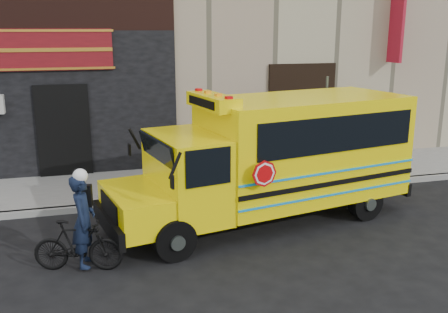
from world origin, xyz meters
TOP-DOWN VIEW (x-y plane):
  - ground at (0.00, 0.00)m, footprint 120.00×120.00m
  - curb at (0.00, 2.60)m, footprint 40.00×0.20m
  - sidewalk at (0.00, 4.10)m, footprint 40.00×3.00m
  - school_bus at (1.49, 1.00)m, footprint 7.18×3.45m
  - sign_pole at (3.47, 2.69)m, footprint 0.09×0.26m
  - bicycle at (-2.82, -0.45)m, footprint 1.65×0.86m
  - cyclist at (-2.69, -0.36)m, footprint 0.51×0.68m

SIDE VIEW (x-z plane):
  - ground at x=0.00m, z-range 0.00..0.00m
  - curb at x=0.00m, z-range 0.00..0.15m
  - sidewalk at x=0.00m, z-range 0.00..0.15m
  - bicycle at x=-2.82m, z-range 0.00..0.95m
  - cyclist at x=-2.69m, z-range 0.00..1.70m
  - school_bus at x=1.49m, z-range 0.05..2.97m
  - sign_pole at x=3.47m, z-range 0.16..3.18m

